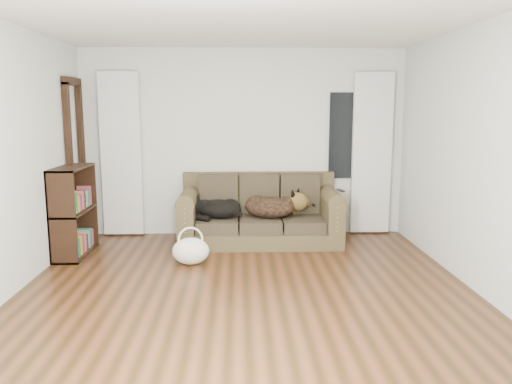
{
  "coord_description": "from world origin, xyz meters",
  "views": [
    {
      "loc": [
        -0.07,
        -4.53,
        1.78
      ],
      "look_at": [
        0.14,
        1.6,
        0.75
      ],
      "focal_mm": 35.0,
      "sensor_mm": 36.0,
      "label": 1
    }
  ],
  "objects_px": {
    "sofa": "(260,209)",
    "tote_bag": "(191,251)",
    "bookshelf": "(74,215)",
    "dog_black_lab": "(216,208)",
    "dog_shepherd": "(273,207)"
  },
  "relations": [
    {
      "from": "tote_bag",
      "to": "dog_shepherd",
      "type": "bearing_deg",
      "value": 42.17
    },
    {
      "from": "bookshelf",
      "to": "sofa",
      "type": "bearing_deg",
      "value": 10.58
    },
    {
      "from": "sofa",
      "to": "bookshelf",
      "type": "distance_m",
      "value": 2.35
    },
    {
      "from": "sofa",
      "to": "tote_bag",
      "type": "bearing_deg",
      "value": -132.08
    },
    {
      "from": "dog_black_lab",
      "to": "dog_shepherd",
      "type": "distance_m",
      "value": 0.75
    },
    {
      "from": "tote_bag",
      "to": "bookshelf",
      "type": "relative_size",
      "value": 0.39
    },
    {
      "from": "sofa",
      "to": "tote_bag",
      "type": "distance_m",
      "value": 1.28
    },
    {
      "from": "dog_shepherd",
      "to": "tote_bag",
      "type": "relative_size",
      "value": 1.64
    },
    {
      "from": "dog_shepherd",
      "to": "bookshelf",
      "type": "relative_size",
      "value": 0.64
    },
    {
      "from": "dog_black_lab",
      "to": "bookshelf",
      "type": "relative_size",
      "value": 0.55
    },
    {
      "from": "dog_shepherd",
      "to": "tote_bag",
      "type": "xyz_separation_m",
      "value": [
        -1.01,
        -0.91,
        -0.33
      ]
    },
    {
      "from": "sofa",
      "to": "dog_black_lab",
      "type": "height_order",
      "value": "sofa"
    },
    {
      "from": "sofa",
      "to": "dog_black_lab",
      "type": "xyz_separation_m",
      "value": [
        -0.58,
        -0.04,
        0.03
      ]
    },
    {
      "from": "dog_black_lab",
      "to": "bookshelf",
      "type": "xyz_separation_m",
      "value": [
        -1.72,
        -0.44,
        0.02
      ]
    },
    {
      "from": "tote_bag",
      "to": "sofa",
      "type": "bearing_deg",
      "value": 47.92
    }
  ]
}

